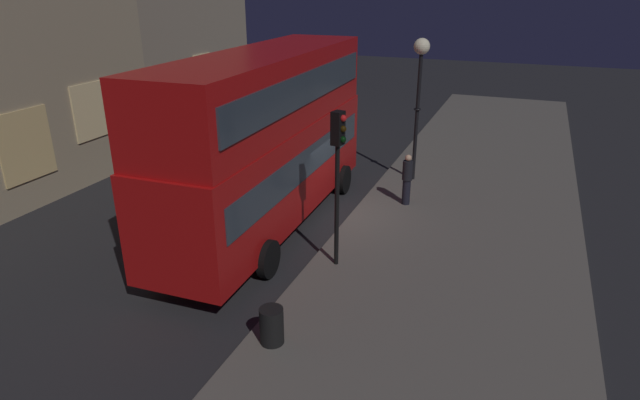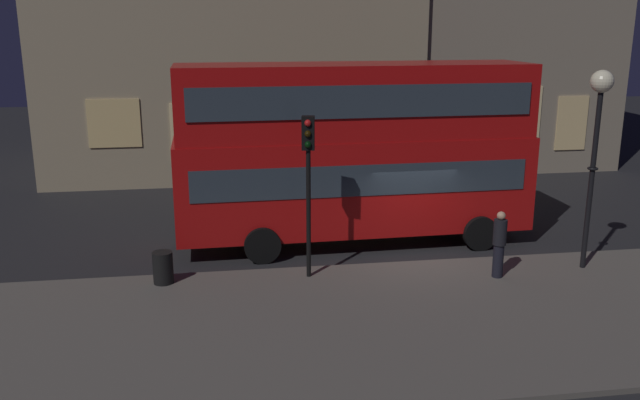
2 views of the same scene
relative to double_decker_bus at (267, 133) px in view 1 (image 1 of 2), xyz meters
The scene contains 7 objects.
ground_plane 3.84m from the double_decker_bus, 48.61° to the right, with size 80.00×80.00×0.00m, color #232326.
sidewalk_slab 6.69m from the double_decker_bus, 75.10° to the right, with size 44.00×7.16×0.12m, color #5B564F.
double_decker_bus is the anchor object (origin of this frame).
traffic_light_near_kerb 3.42m from the double_decker_bus, 121.24° to the right, with size 0.36×0.39×4.24m.
street_lamp 6.76m from the double_decker_bus, 30.48° to the right, with size 0.59×0.59×5.32m.
pedestrian 5.25m from the double_decker_bus, 49.73° to the right, with size 0.35×0.35×1.78m.
litter_bin 6.69m from the double_decker_bus, 153.04° to the right, with size 0.52×0.52×0.83m, color black.
Camera 1 is at (-15.55, -5.53, 7.33)m, focal length 30.15 mm.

